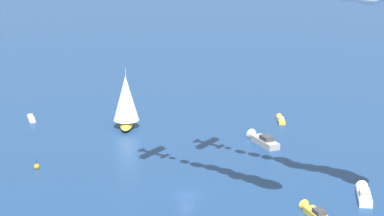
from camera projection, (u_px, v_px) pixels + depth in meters
The scene contains 8 objects.
ground_plane at pixel (187, 195), 125.52m from camera, with size 2000.00×2000.00×0.00m, color navy.
sailboat_far_port at pixel (126, 101), 161.09m from camera, with size 9.98×8.74×13.44m.
motorboat_ahead at pixel (281, 119), 167.26m from camera, with size 5.34×4.60×1.64m.
motorboat_mid_cluster at pixel (31, 119), 168.01m from camera, with size 3.87×4.93×1.47m.
motorboat_outer_ring_a at pixel (262, 140), 152.11m from camera, with size 6.83×9.76×2.82m.
motorboat_outer_ring_d at pixel (314, 212), 117.24m from camera, with size 5.71×7.36×2.18m.
motorboat_outer_ring_e at pixel (364, 194), 124.42m from camera, with size 8.43×5.99×2.45m.
marker_buoy at pixel (37, 167), 137.85m from camera, with size 1.10×1.10×2.10m.
Camera 1 is at (-92.74, -70.45, 49.19)m, focal length 68.10 mm.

